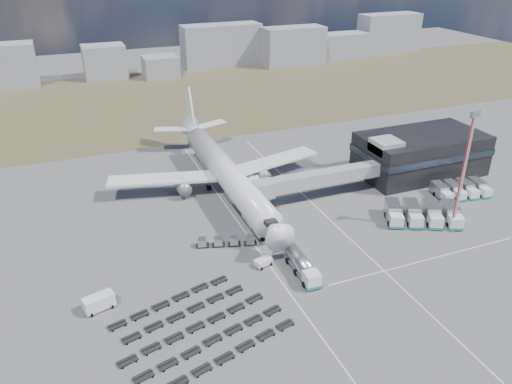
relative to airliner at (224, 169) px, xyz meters
name	(u,v)px	position (x,y,z in m)	size (l,w,h in m)	color
ground	(282,266)	(0.00, -32.38, -5.29)	(420.00, 420.00, 0.00)	#565659
grass_strip	(156,101)	(0.00, 77.62, -5.29)	(420.00, 90.00, 0.01)	#46422A
lane_markings	(322,246)	(9.77, -29.38, -5.29)	(47.12, 110.00, 0.01)	silver
terminal	(420,153)	(47.77, -8.41, -0.04)	(30.40, 16.40, 11.00)	black
jet_bridge	(310,180)	(15.90, -11.95, -0.24)	(30.30, 3.80, 7.05)	#939399
airliner	(224,169)	(0.00, 0.00, 0.00)	(51.59, 64.53, 17.62)	white
skyline	(103,59)	(-12.95, 118.12, 2.55)	(314.45, 23.63, 18.78)	gray
fuel_tanker	(302,265)	(2.25, -35.62, -3.57)	(3.13, 10.73, 3.44)	white
pushback_tug	(263,262)	(-3.07, -31.07, -4.59)	(3.08, 1.73, 1.41)	white
utility_van	(99,303)	(-31.31, -32.37, -4.05)	(4.73, 2.14, 2.49)	white
catering_truck	(255,187)	(6.21, -3.80, -3.83)	(3.54, 6.55, 2.85)	white
service_trucks_near	(422,214)	(33.26, -28.52, -3.55)	(16.47, 13.32, 3.21)	white
service_trucks_far	(461,190)	(48.90, -22.19, -3.85)	(12.76, 8.25, 2.65)	white
uld_row	(226,241)	(-7.06, -22.41, -4.34)	(11.44, 4.66, 1.59)	black
baggage_dollies	(197,328)	(-18.45, -42.55, -4.96)	(27.22, 22.34, 0.65)	black
floodlight_mast	(463,174)	(36.77, -33.49, 7.00)	(2.34, 1.89, 24.52)	#AE1D1B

